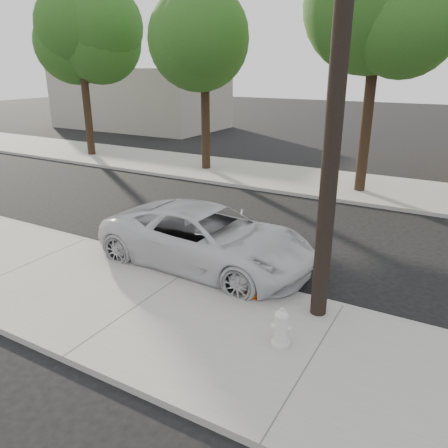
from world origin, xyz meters
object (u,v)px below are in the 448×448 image
Objects in this scene: utility_pole at (336,94)px; traffic_cone at (254,283)px; fire_hydrant at (281,328)px; police_cruiser at (207,238)px.

utility_pole is 4.49m from traffic_cone.
fire_hydrant reaches higher than traffic_cone.
police_cruiser is at bearing 126.30° from fire_hydrant.
utility_pole reaches higher than fire_hydrant.
traffic_cone is at bearing 116.28° from fire_hydrant.
utility_pole is 1.51× the size of police_cruiser.
police_cruiser reaches higher than fire_hydrant.
utility_pole is at bearing 1.00° from traffic_cone.
traffic_cone is (-1.54, -0.03, -4.21)m from utility_pole.
traffic_cone is (1.95, -1.12, -0.34)m from police_cruiser.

